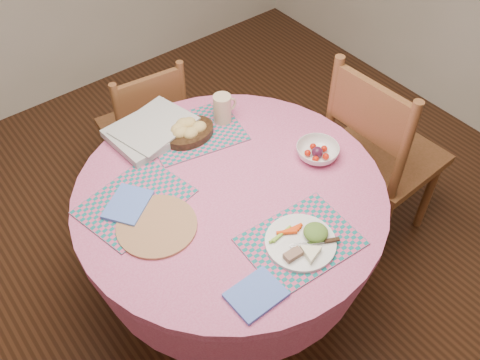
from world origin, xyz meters
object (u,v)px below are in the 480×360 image
object	(u,v)px
wicker_trivet	(157,226)
chair_right	(378,153)
dining_table	(231,222)
bread_bowl	(188,130)
latte_mug	(223,108)
chair_back	(147,128)
dinner_plate	(303,241)
fruit_bowl	(317,152)

from	to	relation	value
wicker_trivet	chair_right	bearing A→B (deg)	-5.74
dining_table	bread_bowl	world-z (taller)	bread_bowl
dining_table	chair_right	world-z (taller)	chair_right
dining_table	wicker_trivet	distance (m)	0.38
wicker_trivet	latte_mug	world-z (taller)	latte_mug
chair_right	chair_back	size ratio (longest dim) A/B	1.19
wicker_trivet	latte_mug	distance (m)	0.65
bread_bowl	latte_mug	xyz separation A→B (m)	(0.18, -0.01, 0.03)
chair_right	dinner_plate	bearing A→B (deg)	107.45
dining_table	chair_right	size ratio (longest dim) A/B	1.19
fruit_bowl	bread_bowl	bearing A→B (deg)	128.93
bread_bowl	fruit_bowl	bearing A→B (deg)	-51.07
chair_right	dinner_plate	distance (m)	0.85
dinner_plate	fruit_bowl	size ratio (longest dim) A/B	1.18
dining_table	chair_right	bearing A→B (deg)	-6.36
chair_back	fruit_bowl	distance (m)	1.01
latte_mug	fruit_bowl	size ratio (longest dim) A/B	0.60
wicker_trivet	dinner_plate	size ratio (longest dim) A/B	1.17
chair_right	chair_back	xyz separation A→B (m)	(-0.73, 0.93, -0.09)
latte_mug	fruit_bowl	bearing A→B (deg)	-68.42
bread_bowl	latte_mug	bearing A→B (deg)	-2.45
latte_mug	fruit_bowl	xyz separation A→B (m)	(0.17, -0.43, -0.04)
chair_right	fruit_bowl	distance (m)	0.47
wicker_trivet	chair_back	bearing A→B (deg)	63.43
wicker_trivet	latte_mug	bearing A→B (deg)	30.98
wicker_trivet	dining_table	bearing A→B (deg)	-4.15
chair_back	bread_bowl	xyz separation A→B (m)	(-0.04, -0.48, 0.33)
wicker_trivet	dinner_plate	bearing A→B (deg)	-46.72
bread_bowl	fruit_bowl	size ratio (longest dim) A/B	1.06
dinner_plate	bread_bowl	size ratio (longest dim) A/B	1.11
wicker_trivet	bread_bowl	size ratio (longest dim) A/B	1.30
dining_table	dinner_plate	xyz separation A→B (m)	(0.05, -0.37, 0.22)
dinner_plate	wicker_trivet	bearing A→B (deg)	133.28
wicker_trivet	bread_bowl	bearing A→B (deg)	42.43
dining_table	chair_back	world-z (taller)	chair_back
dinner_plate	latte_mug	bearing A→B (deg)	75.62
dinner_plate	chair_back	bearing A→B (deg)	88.15
dinner_plate	fruit_bowl	world-z (taller)	dinner_plate
chair_back	dinner_plate	size ratio (longest dim) A/B	3.43
dining_table	latte_mug	distance (m)	0.50
chair_back	wicker_trivet	xyz separation A→B (m)	(-0.41, -0.82, 0.30)
chair_back	dinner_plate	world-z (taller)	chair_back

